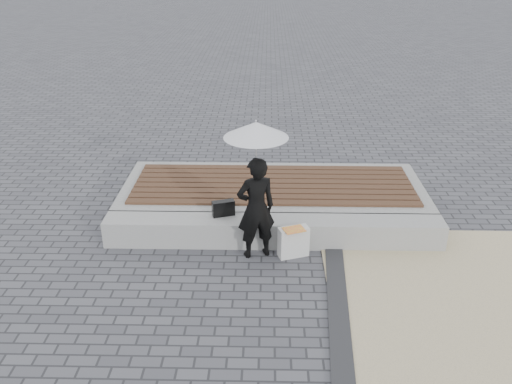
% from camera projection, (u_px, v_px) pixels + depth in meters
% --- Properties ---
extents(ground, '(80.00, 80.00, 0.00)m').
position_uv_depth(ground, '(274.00, 309.00, 6.67)').
color(ground, '#4E4E53').
rests_on(ground, ground).
extents(edging_band, '(0.61, 5.20, 0.04)m').
position_uv_depth(edging_band, '(340.00, 335.00, 6.20)').
color(edging_band, '#29292B').
rests_on(edging_band, ground).
extents(seating_ledge, '(5.00, 0.45, 0.40)m').
position_uv_depth(seating_ledge, '(274.00, 231.00, 8.03)').
color(seating_ledge, '#989994').
rests_on(seating_ledge, ground).
extents(timber_platform, '(5.00, 2.00, 0.40)m').
position_uv_depth(timber_platform, '(273.00, 196.00, 9.12)').
color(timber_platform, '#9E9F99').
rests_on(timber_platform, ground).
extents(timber_decking, '(4.60, 1.60, 0.04)m').
position_uv_depth(timber_decking, '(273.00, 184.00, 9.03)').
color(timber_decking, brown).
rests_on(timber_decking, timber_platform).
extents(woman, '(0.64, 0.52, 1.50)m').
position_uv_depth(woman, '(256.00, 208.00, 7.49)').
color(woman, black).
rests_on(woman, ground).
extents(parasol, '(0.86, 0.86, 1.09)m').
position_uv_depth(parasol, '(256.00, 130.00, 7.00)').
color(parasol, silver).
rests_on(parasol, ground).
extents(handbag, '(0.35, 0.21, 0.23)m').
position_uv_depth(handbag, '(223.00, 208.00, 8.01)').
color(handbag, black).
rests_on(handbag, seating_ledge).
extents(canvas_tote, '(0.46, 0.31, 0.45)m').
position_uv_depth(canvas_tote, '(293.00, 242.00, 7.70)').
color(canvas_tote, silver).
rests_on(canvas_tote, ground).
extents(magazine, '(0.35, 0.30, 0.01)m').
position_uv_depth(magazine, '(294.00, 229.00, 7.56)').
color(magazine, red).
rests_on(magazine, canvas_tote).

